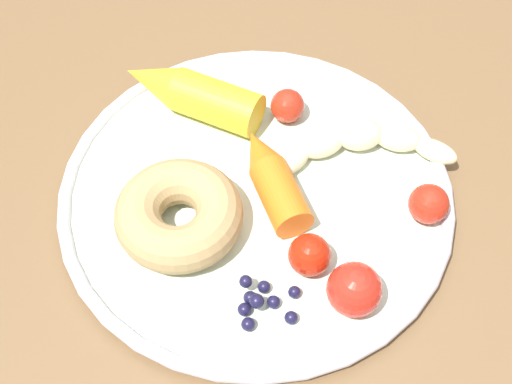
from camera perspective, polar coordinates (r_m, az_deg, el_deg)
dining_table at (r=0.70m, az=-2.76°, el=-3.77°), size 1.10×0.93×0.70m
plate at (r=0.62m, az=-0.00°, el=-0.15°), size 0.35×0.35×0.02m
banana at (r=0.64m, az=8.60°, el=3.98°), size 0.12×0.14×0.03m
carrot_orange at (r=0.60m, az=1.32°, el=1.20°), size 0.11×0.08×0.03m
carrot_yellow at (r=0.66m, az=-5.40°, el=8.06°), size 0.14×0.08×0.04m
donut at (r=0.58m, az=-6.35°, el=-1.85°), size 0.13×0.13×0.04m
blueberry_pile at (r=0.55m, az=0.51°, el=-8.99°), size 0.05×0.06×0.02m
tomato_near at (r=0.56m, az=4.41°, el=-5.16°), size 0.04×0.04×0.04m
tomato_mid at (r=0.61m, az=13.96°, el=-0.94°), size 0.03×0.03×0.03m
tomato_far at (r=0.66m, az=2.59°, el=7.07°), size 0.03×0.03×0.03m
tomato_extra at (r=0.55m, az=8.05°, el=-7.91°), size 0.04×0.04×0.04m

